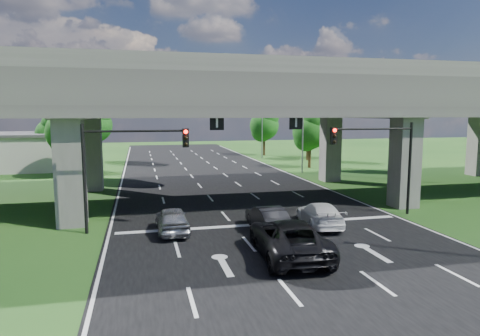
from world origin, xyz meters
name	(u,v)px	position (x,y,z in m)	size (l,w,h in m)	color
ground	(283,242)	(0.00, 0.00, 0.00)	(160.00, 160.00, 0.00)	#1E4817
road	(239,202)	(0.00, 10.00, 0.01)	(18.00, 120.00, 0.03)	black
overpass	(233,95)	(0.00, 12.00, 7.92)	(80.00, 15.00, 10.00)	#3D3A37
signal_right	(381,151)	(7.82, 3.94, 4.19)	(5.76, 0.54, 6.00)	black
signal_left	(125,157)	(-7.82, 3.94, 4.19)	(5.76, 0.54, 6.00)	black
streetlight_far	(300,120)	(10.10, 24.00, 5.85)	(3.38, 0.25, 10.00)	gray
streetlight_beyond	(260,118)	(10.10, 40.00, 5.85)	(3.38, 0.25, 10.00)	gray
tree_left_near	(69,131)	(-13.95, 26.00, 4.82)	(4.50, 4.50, 7.80)	black
tree_left_mid	(53,134)	(-16.95, 34.00, 4.17)	(3.91, 3.90, 6.76)	black
tree_left_far	(95,124)	(-12.95, 42.00, 5.14)	(4.80, 4.80, 8.32)	black
tree_right_near	(310,131)	(13.05, 28.00, 4.50)	(4.20, 4.20, 7.28)	black
tree_right_mid	(308,130)	(16.05, 36.00, 4.17)	(3.91, 3.90, 6.76)	black
tree_right_far	(265,125)	(12.05, 44.00, 4.82)	(4.50, 4.50, 7.80)	black
car_silver	(172,220)	(-5.40, 3.00, 0.74)	(1.69, 4.19, 1.43)	#989A9F
car_dark	(267,218)	(-0.13, 2.29, 0.72)	(1.47, 4.20, 1.38)	black
car_white	(320,214)	(3.12, 2.46, 0.71)	(1.91, 4.69, 1.36)	silver
car_trailing	(289,238)	(-0.48, -2.19, 0.89)	(2.84, 6.17, 1.71)	black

